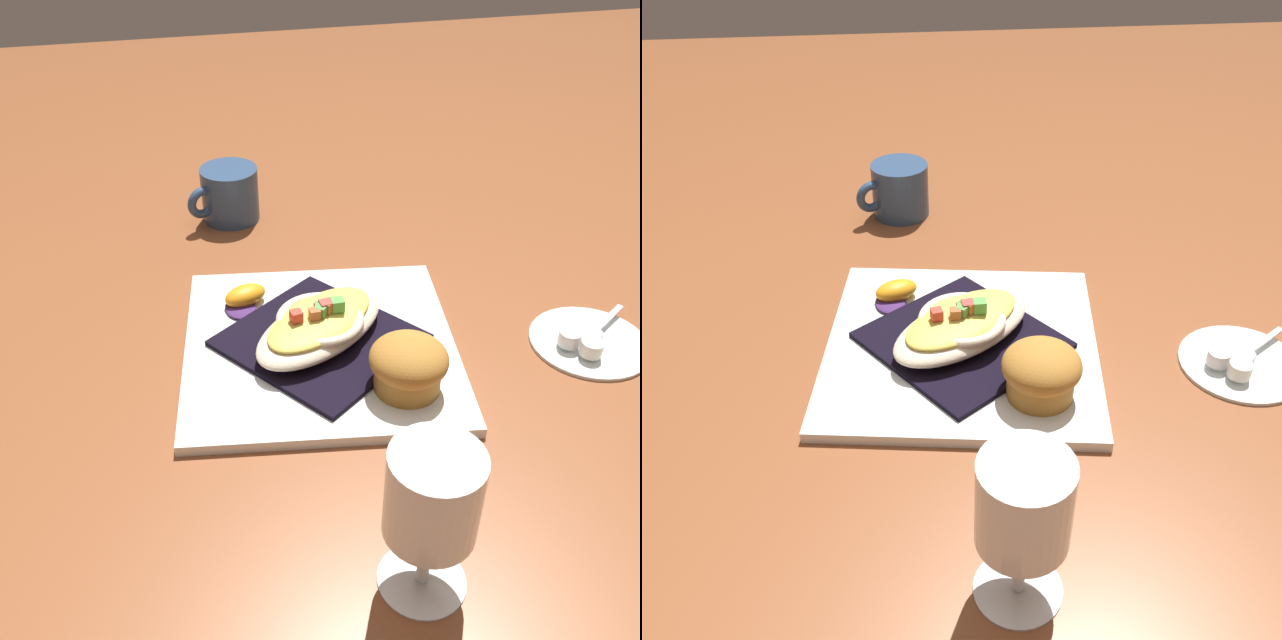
{
  "view_description": "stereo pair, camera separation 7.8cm",
  "coord_description": "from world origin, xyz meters",
  "views": [
    {
      "loc": [
        -0.14,
        -0.61,
        0.5
      ],
      "look_at": [
        0.0,
        0.0,
        0.04
      ],
      "focal_mm": 40.89,
      "sensor_mm": 36.0,
      "label": 1
    },
    {
      "loc": [
        -0.07,
        -0.62,
        0.5
      ],
      "look_at": [
        0.0,
        0.0,
        0.04
      ],
      "focal_mm": 40.89,
      "sensor_mm": 36.0,
      "label": 2
    }
  ],
  "objects": [
    {
      "name": "orange_garnish",
      "position": [
        -0.07,
        0.09,
        0.02
      ],
      "size": [
        0.06,
        0.06,
        0.02
      ],
      "color": "#44265E",
      "rests_on": "square_plate"
    },
    {
      "name": "stemmed_glass",
      "position": [
        0.01,
        -0.3,
        0.09
      ],
      "size": [
        0.07,
        0.07,
        0.14
      ],
      "color": "white",
      "rests_on": "ground_plane"
    },
    {
      "name": "ground_plane",
      "position": [
        0.0,
        0.0,
        0.0
      ],
      "size": [
        2.6,
        2.6,
        0.0
      ],
      "primitive_type": "plane",
      "color": "brown"
    },
    {
      "name": "coffee_mug",
      "position": [
        -0.06,
        0.33,
        0.03
      ],
      "size": [
        0.1,
        0.08,
        0.08
      ],
      "color": "navy",
      "rests_on": "ground_plane"
    },
    {
      "name": "square_plate",
      "position": [
        0.0,
        0.0,
        0.01
      ],
      "size": [
        0.33,
        0.33,
        0.01
      ],
      "primitive_type": "cube",
      "rotation": [
        0.0,
        0.0,
        -0.15
      ],
      "color": "white",
      "rests_on": "ground_plane"
    },
    {
      "name": "creamer_cup_0",
      "position": [
        0.27,
        -0.06,
        0.02
      ],
      "size": [
        0.02,
        0.02,
        0.02
      ],
      "primitive_type": "cylinder",
      "color": "white",
      "rests_on": "creamer_saucer"
    },
    {
      "name": "muffin",
      "position": [
        0.07,
        -0.09,
        0.04
      ],
      "size": [
        0.08,
        0.08,
        0.06
      ],
      "color": "#A6722E",
      "rests_on": "square_plate"
    },
    {
      "name": "creamer_saucer",
      "position": [
        0.3,
        -0.06,
        0.0
      ],
      "size": [
        0.13,
        0.13,
        0.01
      ],
      "primitive_type": "cylinder",
      "color": "white",
      "rests_on": "ground_plane"
    },
    {
      "name": "creamer_cup_1",
      "position": [
        0.28,
        -0.08,
        0.02
      ],
      "size": [
        0.02,
        0.02,
        0.02
      ],
      "primitive_type": "cylinder",
      "color": "white",
      "rests_on": "creamer_saucer"
    },
    {
      "name": "gratin_dish",
      "position": [
        0.0,
        -0.0,
        0.04
      ],
      "size": [
        0.19,
        0.18,
        0.05
      ],
      "color": "beige",
      "rests_on": "folded_napkin"
    },
    {
      "name": "spoon",
      "position": [
        0.3,
        -0.05,
        0.01
      ],
      "size": [
        0.09,
        0.06,
        0.01
      ],
      "color": "silver",
      "rests_on": "creamer_saucer"
    },
    {
      "name": "folded_napkin",
      "position": [
        0.0,
        0.0,
        0.01
      ],
      "size": [
        0.25,
        0.25,
        0.01
      ],
      "primitive_type": "cube",
      "rotation": [
        0.0,
        0.0,
        0.63
      ],
      "color": "black",
      "rests_on": "square_plate"
    }
  ]
}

